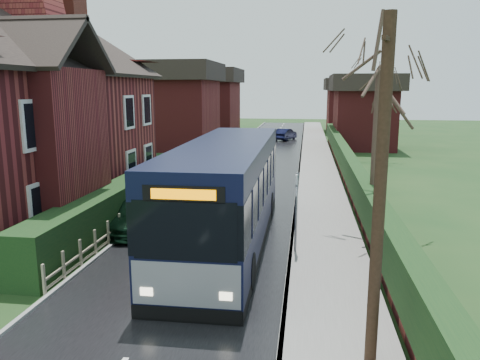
% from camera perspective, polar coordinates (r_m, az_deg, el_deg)
% --- Properties ---
extents(ground, '(140.00, 140.00, 0.00)m').
position_cam_1_polar(ground, '(14.92, -5.94, -9.87)').
color(ground, '#2C441D').
rests_on(ground, ground).
extents(road, '(6.00, 100.00, 0.02)m').
position_cam_1_polar(road, '(24.34, -0.27, -1.49)').
color(road, black).
rests_on(road, ground).
extents(pavement, '(2.50, 100.00, 0.14)m').
position_cam_1_polar(pavement, '(24.09, 9.79, -1.64)').
color(pavement, slate).
rests_on(pavement, ground).
extents(kerb_right, '(0.12, 100.00, 0.14)m').
position_cam_1_polar(kerb_right, '(24.08, 6.93, -1.57)').
color(kerb_right, gray).
rests_on(kerb_right, ground).
extents(kerb_left, '(0.12, 100.00, 0.10)m').
position_cam_1_polar(kerb_left, '(24.95, -7.22, -1.18)').
color(kerb_left, gray).
rests_on(kerb_left, ground).
extents(front_hedge, '(1.20, 16.00, 1.60)m').
position_cam_1_polar(front_hedge, '(20.42, -13.26, -1.99)').
color(front_hedge, black).
rests_on(front_hedge, ground).
extents(picket_fence, '(0.10, 16.00, 0.90)m').
position_cam_1_polar(picket_fence, '(20.24, -11.23, -3.04)').
color(picket_fence, gray).
rests_on(picket_fence, ground).
extents(right_wall_hedge, '(0.60, 50.00, 1.80)m').
position_cam_1_polar(right_wall_hedge, '(24.01, 13.56, 0.47)').
color(right_wall_hedge, maroon).
rests_on(right_wall_hedge, ground).
extents(brick_house, '(9.30, 14.60, 10.30)m').
position_cam_1_polar(brick_house, '(21.99, -25.83, 7.54)').
color(brick_house, maroon).
rests_on(brick_house, ground).
extents(bus, '(2.74, 11.68, 3.54)m').
position_cam_1_polar(bus, '(16.06, -1.63, -1.74)').
color(bus, black).
rests_on(bus, ground).
extents(car_silver, '(1.92, 3.94, 1.29)m').
position_cam_1_polar(car_silver, '(19.39, -6.98, -2.93)').
color(car_silver, '#ADADB2').
rests_on(car_silver, ground).
extents(car_green, '(2.25, 4.31, 1.19)m').
position_cam_1_polar(car_green, '(18.31, -12.56, -4.13)').
color(car_green, black).
rests_on(car_green, ground).
extents(car_distant, '(2.39, 3.90, 1.21)m').
position_cam_1_polar(car_distant, '(49.11, 5.53, 5.57)').
color(car_distant, black).
rests_on(car_distant, ground).
extents(bus_stop_sign, '(0.09, 0.41, 2.73)m').
position_cam_1_polar(bus_stop_sign, '(14.95, 6.89, -2.63)').
color(bus_stop_sign, slate).
rests_on(bus_stop_sign, ground).
extents(telegraph_pole, '(0.37, 0.82, 6.62)m').
position_cam_1_polar(telegraph_pole, '(8.83, 16.64, -2.34)').
color(telegraph_pole, black).
rests_on(telegraph_pole, ground).
extents(tree_right_near, '(3.93, 3.93, 8.48)m').
position_cam_1_polar(tree_right_near, '(17.88, 16.76, 13.90)').
color(tree_right_near, '#3D2D24').
rests_on(tree_right_near, ground).
extents(tree_right_far, '(4.04, 4.04, 7.81)m').
position_cam_1_polar(tree_right_far, '(35.81, 17.10, 11.47)').
color(tree_right_far, '#362820').
rests_on(tree_right_far, ground).
extents(tree_house_side, '(4.69, 4.69, 10.65)m').
position_cam_1_polar(tree_house_side, '(31.57, -23.86, 14.99)').
color(tree_house_side, '#35261F').
rests_on(tree_house_side, ground).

